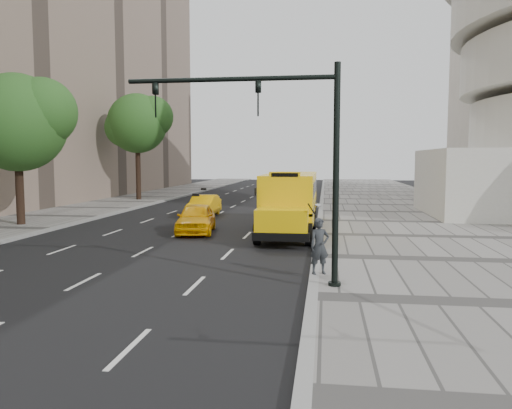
# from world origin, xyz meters

# --- Properties ---
(ground) EXTENTS (140.00, 140.00, 0.00)m
(ground) POSITION_xyz_m (0.00, 0.00, 0.00)
(ground) COLOR black
(ground) RESTS_ON ground
(sidewalk_museum) EXTENTS (12.00, 140.00, 0.15)m
(sidewalk_museum) POSITION_xyz_m (12.00, 0.00, 0.07)
(sidewalk_museum) COLOR gray
(sidewalk_museum) RESTS_ON ground
(curb_museum) EXTENTS (0.30, 140.00, 0.15)m
(curb_museum) POSITION_xyz_m (6.00, 0.00, 0.07)
(curb_museum) COLOR gray
(curb_museum) RESTS_ON ground
(curb_far) EXTENTS (0.30, 140.00, 0.15)m
(curb_far) POSITION_xyz_m (-8.00, 0.00, 0.07)
(curb_far) COLOR gray
(curb_far) RESTS_ON ground
(tree_b) EXTENTS (6.03, 5.36, 8.44)m
(tree_b) POSITION_xyz_m (-10.40, 1.39, 5.81)
(tree_b) COLOR black
(tree_b) RESTS_ON ground
(tree_c) EXTENTS (5.98, 5.32, 9.65)m
(tree_c) POSITION_xyz_m (-10.40, 19.14, 7.03)
(tree_c) COLOR black
(tree_c) RESTS_ON ground
(school_bus) EXTENTS (2.96, 11.56, 3.19)m
(school_bus) POSITION_xyz_m (4.50, 2.26, 1.76)
(school_bus) COLOR yellow
(school_bus) RESTS_ON ground
(taxi_near) EXTENTS (2.39, 4.63, 1.51)m
(taxi_near) POSITION_xyz_m (-0.23, 0.53, 0.75)
(taxi_near) COLOR #FDB303
(taxi_near) RESTS_ON ground
(taxi_far) EXTENTS (1.49, 4.25, 1.40)m
(taxi_far) POSITION_xyz_m (-1.63, 7.83, 0.70)
(taxi_far) COLOR #FDB303
(taxi_far) RESTS_ON ground
(pedestrian) EXTENTS (0.76, 0.65, 1.77)m
(pedestrian) POSITION_xyz_m (6.15, -8.60, 1.03)
(pedestrian) COLOR #2A2D31
(pedestrian) RESTS_ON sidewalk_museum
(traffic_signal) EXTENTS (6.18, 0.36, 6.40)m
(traffic_signal) POSITION_xyz_m (5.19, -10.01, 4.09)
(traffic_signal) COLOR black
(traffic_signal) RESTS_ON ground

